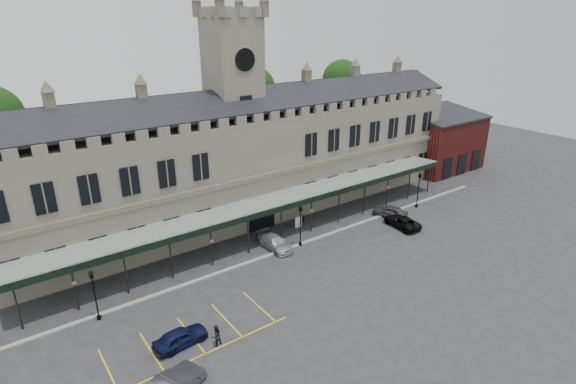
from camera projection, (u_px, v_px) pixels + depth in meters
ground at (326, 271)px, 41.76m from camera, size 140.00×140.00×0.00m
station_building at (237, 163)px, 51.36m from camera, size 60.00×10.36×17.30m
clock_tower at (234, 104)px, 48.99m from camera, size 5.60×5.60×24.80m
canopy at (280, 220)px, 46.49m from camera, size 50.00×4.10×4.30m
brick_annex at (441, 142)px, 68.57m from camera, size 12.40×8.36×9.23m
kerb at (291, 247)px, 45.88m from camera, size 60.00×0.40×0.12m
parking_markings at (194, 339)px, 32.98m from camera, size 16.00×6.00×0.01m
tree_behind_mid at (253, 90)px, 60.25m from camera, size 6.00×6.00×16.00m
tree_behind_right at (342, 81)px, 68.99m from camera, size 6.00×6.00×16.00m
lamp_post_left at (94, 291)px, 34.18m from camera, size 0.42×0.42×4.43m
lamp_post_mid at (300, 221)px, 45.41m from camera, size 0.44×0.44×4.60m
lamp_post_right at (419, 187)px, 54.73m from camera, size 0.43×0.43×4.54m
traffic_cone at (406, 221)px, 51.05m from camera, size 0.47×0.47×0.75m
sign_board at (298, 222)px, 50.12m from camera, size 0.76×0.20×1.30m
bollard_left at (257, 236)px, 47.41m from camera, size 0.16×0.16×0.91m
bollard_right at (304, 218)px, 51.58m from camera, size 0.15×0.15×0.84m
car_left_a at (181, 337)px, 32.16m from camera, size 4.08×1.88×1.36m
car_taxi at (275, 242)px, 45.63m from camera, size 2.06×4.68×1.34m
car_van at (402, 222)px, 50.26m from camera, size 2.48×4.72×1.27m
car_right_a at (390, 211)px, 52.81m from camera, size 2.98×4.40×1.39m
person_b at (216, 336)px, 32.09m from camera, size 0.90×0.76×1.66m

